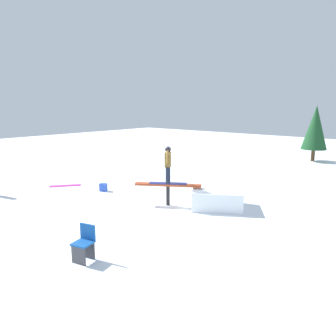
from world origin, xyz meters
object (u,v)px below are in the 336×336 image
object	(u,v)px
backpack_on_snow	(103,187)
main_rider_on_rail	(168,165)
pine_tree_far	(315,128)
loose_snowboard_magenta	(65,186)
rail_feature	(168,187)
folding_chair	(84,244)

from	to	relation	value
backpack_on_snow	main_rider_on_rail	bearing A→B (deg)	155.67
pine_tree_far	backpack_on_snow	bearing A→B (deg)	72.19
loose_snowboard_magenta	pine_tree_far	distance (m)	16.26
rail_feature	loose_snowboard_magenta	size ratio (longest dim) A/B	1.61
backpack_on_snow	pine_tree_far	distance (m)	14.94
rail_feature	backpack_on_snow	bearing A→B (deg)	-27.58
rail_feature	pine_tree_far	xyz separation A→B (m)	(-1.01, -13.79, 1.54)
folding_chair	pine_tree_far	world-z (taller)	pine_tree_far
main_rider_on_rail	backpack_on_snow	xyz separation A→B (m)	(3.51, 0.29, -1.37)
main_rider_on_rail	loose_snowboard_magenta	bearing A→B (deg)	-24.66
loose_snowboard_magenta	folding_chair	size ratio (longest dim) A/B	1.60
loose_snowboard_magenta	rail_feature	bearing A→B (deg)	-45.32
rail_feature	loose_snowboard_magenta	xyz separation A→B (m)	(5.60, 0.89, -0.70)
rail_feature	pine_tree_far	bearing A→B (deg)	-126.51
main_rider_on_rail	loose_snowboard_magenta	world-z (taller)	main_rider_on_rail
folding_chair	loose_snowboard_magenta	bearing A→B (deg)	135.22
rail_feature	folding_chair	bearing A→B (deg)	73.72
loose_snowboard_magenta	main_rider_on_rail	bearing A→B (deg)	-45.32
rail_feature	main_rider_on_rail	xyz separation A→B (m)	(0.00, 0.00, 0.83)
backpack_on_snow	pine_tree_far	size ratio (longest dim) A/B	0.09
folding_chair	pine_tree_far	distance (m)	18.60
loose_snowboard_magenta	folding_chair	xyz separation A→B (m)	(-6.96, 3.83, 0.40)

